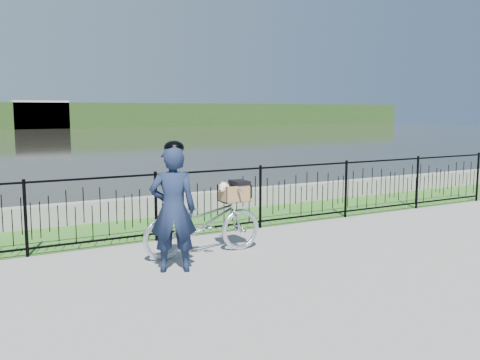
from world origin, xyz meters
TOP-DOWN VIEW (x-y plane):
  - ground at (0.00, 0.00)m, footprint 120.00×120.00m
  - grass_strip at (0.00, 2.60)m, footprint 60.00×2.00m
  - water at (0.00, 33.00)m, footprint 120.00×120.00m
  - quay_wall at (0.00, 3.60)m, footprint 60.00×0.30m
  - fence at (0.00, 1.60)m, footprint 14.00×0.06m
  - far_building_right at (6.00, 58.50)m, footprint 6.00×3.00m
  - bicycle_rig at (-0.67, 0.45)m, footprint 1.88×0.65m
  - cyclist at (-1.38, -0.10)m, footprint 0.71×0.60m

SIDE VIEW (x-z plane):
  - ground at x=0.00m, z-range 0.00..0.00m
  - water at x=0.00m, z-range 0.00..0.00m
  - grass_strip at x=0.00m, z-range 0.00..0.01m
  - quay_wall at x=0.00m, z-range 0.00..0.40m
  - bicycle_rig at x=-0.67m, z-range -0.04..1.05m
  - fence at x=0.00m, z-range 0.00..1.15m
  - cyclist at x=-1.38m, z-range -0.01..1.73m
  - far_building_right at x=6.00m, z-range 0.00..3.20m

